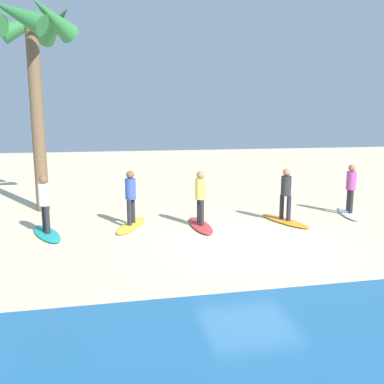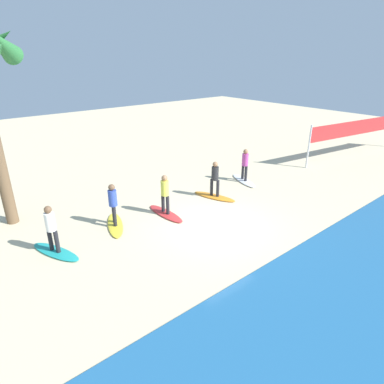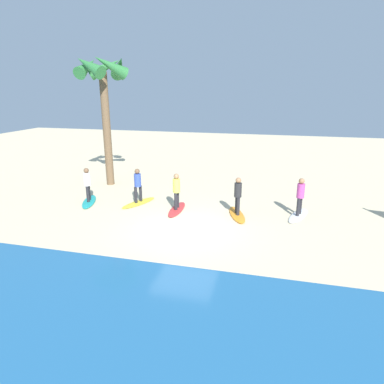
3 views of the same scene
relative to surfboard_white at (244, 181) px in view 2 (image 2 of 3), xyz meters
name	(u,v)px [view 2 (image 2 of 3)]	position (x,y,z in m)	size (l,w,h in m)	color
ground_plane	(214,225)	(4.45, 2.49, -0.04)	(60.00, 60.00, 0.00)	beige
surfboard_white	(244,181)	(0.00, 0.00, 0.00)	(2.10, 0.56, 0.09)	white
surfer_white	(245,162)	(0.00, 0.00, 0.99)	(0.32, 0.44, 1.64)	#232328
surfboard_orange	(214,196)	(2.62, 0.54, 0.00)	(2.10, 0.56, 0.09)	orange
surfer_orange	(215,176)	(2.62, 0.54, 0.99)	(0.32, 0.44, 1.64)	#232328
surfboard_red	(166,213)	(5.38, 0.53, 0.00)	(2.10, 0.56, 0.09)	red
surfer_red	(165,191)	(5.38, 0.53, 0.99)	(0.32, 0.46, 1.64)	#232328
surfboard_yellow	(115,225)	(7.45, 0.08, 0.00)	(2.10, 0.56, 0.09)	yellow
surfer_yellow	(113,201)	(7.45, 0.08, 0.99)	(0.32, 0.43, 1.64)	#232328
surfboard_teal	(56,252)	(9.88, 0.52, 0.00)	(2.10, 0.56, 0.09)	teal
surfer_teal	(51,226)	(9.88, 0.52, 0.99)	(0.32, 0.44, 1.64)	#232328
volleyball_net	(359,129)	(-8.93, 1.50, 1.74)	(8.99, 1.49, 2.50)	silver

